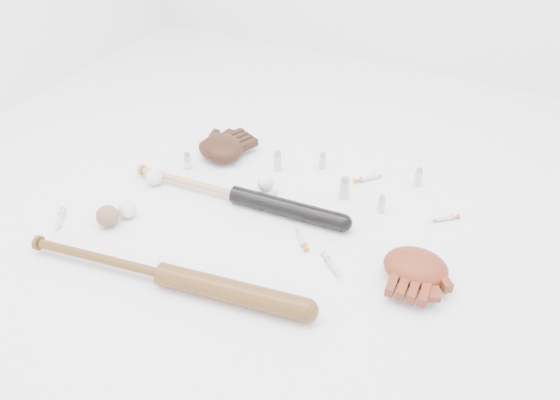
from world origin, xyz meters
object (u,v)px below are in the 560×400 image
at_px(bat_dark, 236,195).
at_px(bat_wood, 163,274).
at_px(pedestal, 266,193).
at_px(glove_dark, 221,147).

xyz_separation_m(bat_dark, bat_wood, (0.01, -0.46, 0.00)).
bearing_deg(pedestal, bat_wood, -98.70).
bearing_deg(glove_dark, bat_dark, -23.62).
xyz_separation_m(bat_dark, glove_dark, (-0.21, 0.24, 0.01)).
bearing_deg(bat_dark, pedestal, 36.56).
distance_m(bat_dark, glove_dark, 0.32).
relative_size(bat_dark, glove_dark, 3.56).
relative_size(glove_dark, pedestal, 3.87).
bearing_deg(bat_wood, bat_dark, 82.66).
height_order(bat_dark, pedestal, bat_dark).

